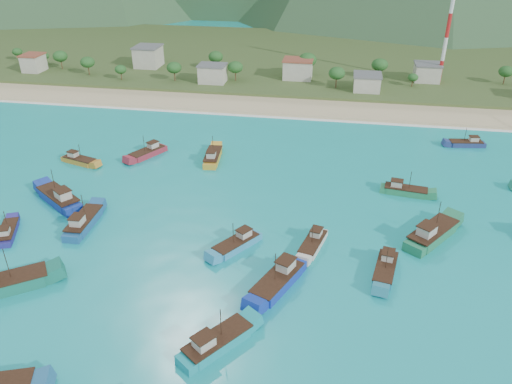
% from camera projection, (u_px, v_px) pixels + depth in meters
% --- Properties ---
extents(ground, '(600.00, 600.00, 0.00)m').
position_uv_depth(ground, '(246.00, 258.00, 84.75)').
color(ground, '#0D8190').
rests_on(ground, ground).
extents(beach, '(400.00, 18.00, 1.20)m').
position_uv_depth(beach, '(294.00, 107.00, 153.08)').
color(beach, beige).
rests_on(beach, ground).
extents(land, '(400.00, 110.00, 2.40)m').
position_uv_depth(land, '(309.00, 59.00, 205.84)').
color(land, '#385123').
rests_on(land, ground).
extents(surf_line, '(400.00, 2.50, 0.08)m').
position_uv_depth(surf_line, '(290.00, 118.00, 144.86)').
color(surf_line, white).
rests_on(surf_line, ground).
extents(village, '(222.47, 26.65, 7.16)m').
position_uv_depth(village, '(329.00, 72.00, 171.25)').
color(village, beige).
rests_on(village, ground).
extents(vegetation, '(275.51, 25.23, 8.42)m').
position_uv_depth(vegetation, '(301.00, 70.00, 171.96)').
color(vegetation, '#235623').
rests_on(vegetation, ground).
extents(radio_tower, '(1.20, 1.20, 45.41)m').
position_uv_depth(radio_tower, '(451.00, 13.00, 159.59)').
color(radio_tower, red).
rests_on(radio_tower, ground).
extents(boat_0, '(8.20, 12.65, 7.22)m').
position_uv_depth(boat_0, '(278.00, 281.00, 77.81)').
color(boat_0, '#1533A6').
rests_on(boat_0, ground).
extents(boat_1, '(9.27, 3.88, 5.31)m').
position_uv_depth(boat_1, '(466.00, 144.00, 126.50)').
color(boat_1, navy).
rests_on(boat_1, ground).
extents(boat_3, '(12.74, 10.59, 7.63)m').
position_uv_depth(boat_3, '(59.00, 199.00, 100.77)').
color(boat_3, '#183499').
rests_on(boat_3, ground).
extents(boat_4, '(4.12, 10.92, 6.31)m').
position_uv_depth(boat_4, '(213.00, 157.00, 118.94)').
color(boat_4, gold).
rests_on(boat_4, ground).
extents(boat_5, '(9.35, 10.91, 6.60)m').
position_uv_depth(boat_5, '(217.00, 343.00, 66.60)').
color(boat_5, teal).
rests_on(boat_5, ground).
extents(boat_7, '(5.69, 8.91, 5.08)m').
position_uv_depth(boat_7, '(8.00, 233.00, 90.65)').
color(boat_7, navy).
rests_on(boat_7, ground).
extents(boat_8, '(7.53, 10.34, 6.00)m').
position_uv_depth(boat_8, '(148.00, 153.00, 121.18)').
color(boat_8, maroon).
rests_on(boat_8, ground).
extents(boat_9, '(13.07, 10.93, 7.84)m').
position_uv_depth(boat_9, '(5.00, 285.00, 76.96)').
color(boat_9, '#146C59').
rests_on(boat_9, ground).
extents(boat_11, '(3.73, 11.40, 6.67)m').
position_uv_depth(boat_11, '(84.00, 223.00, 93.14)').
color(boat_11, '#1D568F').
rests_on(boat_11, ground).
extents(boat_12, '(4.97, 9.73, 5.52)m').
position_uv_depth(boat_12, '(313.00, 244.00, 87.26)').
color(boat_12, beige).
rests_on(boat_12, ground).
extents(boat_13, '(10.08, 4.30, 5.77)m').
position_uv_depth(boat_13, '(405.00, 191.00, 104.32)').
color(boat_13, '#228253').
rests_on(boat_13, ground).
extents(boat_18, '(9.47, 5.23, 5.37)m').
position_uv_depth(boat_18, '(79.00, 161.00, 117.60)').
color(boat_18, '#C07F29').
rests_on(boat_18, ground).
extents(boat_23, '(11.01, 12.96, 7.82)m').
position_uv_depth(boat_23, '(432.00, 235.00, 89.24)').
color(boat_23, '#1E744D').
rests_on(boat_23, ground).
extents(boat_26, '(4.80, 10.42, 5.94)m').
position_uv_depth(boat_26, '(385.00, 270.00, 80.84)').
color(boat_26, teal).
rests_on(boat_26, ground).
extents(boat_27, '(8.02, 9.85, 5.86)m').
position_uv_depth(boat_27, '(237.00, 245.00, 87.09)').
color(boat_27, '#328DBD').
rests_on(boat_27, ground).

